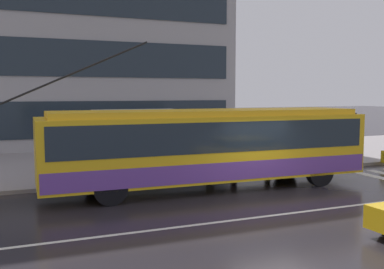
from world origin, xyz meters
name	(u,v)px	position (x,y,z in m)	size (l,w,h in m)	color
ground_plane	(278,202)	(0.00, 0.00, 0.00)	(160.00, 160.00, 0.00)	#252126
sidewalk_slab	(176,159)	(0.00, 9.28, 0.07)	(80.00, 10.00, 0.14)	gray
lane_centre_line	(302,212)	(0.00, -1.20, 0.00)	(72.00, 0.14, 0.01)	silver
trolleybus	(209,145)	(-1.16, 2.68, 1.55)	(13.17, 2.78, 5.05)	yellow
bus_shelter	(136,125)	(-2.75, 6.59, 2.07)	(3.56, 1.78, 2.56)	gray
pedestrian_at_shelter	(233,132)	(1.01, 5.03, 1.74)	(1.30, 1.30, 2.02)	black
pedestrian_approaching_curb	(211,128)	(0.81, 6.79, 1.79)	(1.16, 1.16, 2.00)	#464C4E
pedestrian_walking_past	(267,130)	(2.64, 4.97, 1.79)	(1.37, 1.37, 2.06)	black
pedestrian_waiting_by_pole	(208,133)	(-0.21, 4.92, 1.76)	(1.23, 1.23, 1.96)	black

